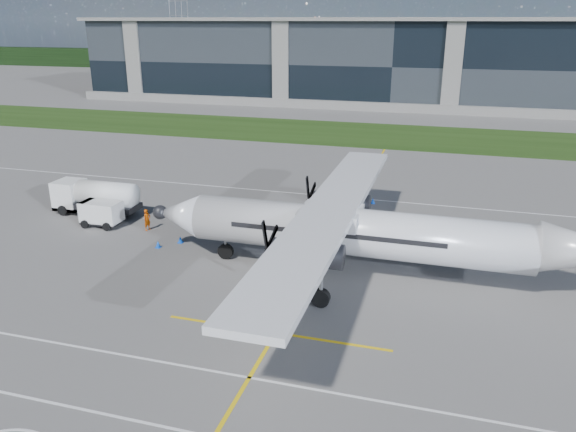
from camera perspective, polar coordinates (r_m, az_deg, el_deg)
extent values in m
plane|color=#585653|center=(72.55, 7.52, 7.03)|extent=(400.00, 400.00, 0.00)
cube|color=#1D380F|center=(80.30, 8.45, 8.19)|extent=(400.00, 18.00, 0.04)
cube|color=black|center=(110.90, 11.13, 14.99)|extent=(120.00, 20.00, 15.00)
cube|color=black|center=(170.88, 13.13, 14.76)|extent=(400.00, 6.00, 6.00)
cube|color=yellow|center=(43.61, 5.09, -1.24)|extent=(0.20, 70.00, 0.01)
cube|color=white|center=(24.66, -14.35, -19.68)|extent=(90.00, 0.15, 0.01)
imported|color=#F25907|center=(44.08, -14.13, -0.23)|extent=(0.77, 0.92, 1.91)
cone|color=blue|center=(49.76, 8.61, 1.54)|extent=(0.36, 0.36, 0.50)
cone|color=blue|center=(40.79, -13.07, -2.81)|extent=(0.36, 0.36, 0.50)
cone|color=blue|center=(41.32, -10.88, -2.36)|extent=(0.36, 0.36, 0.50)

